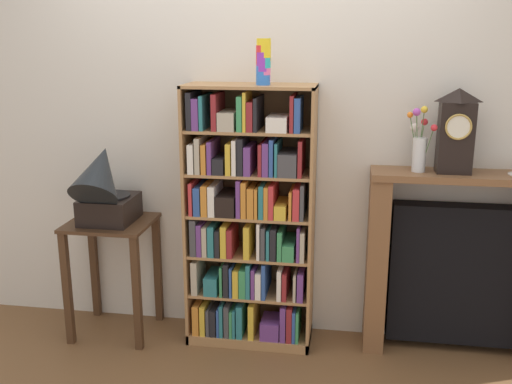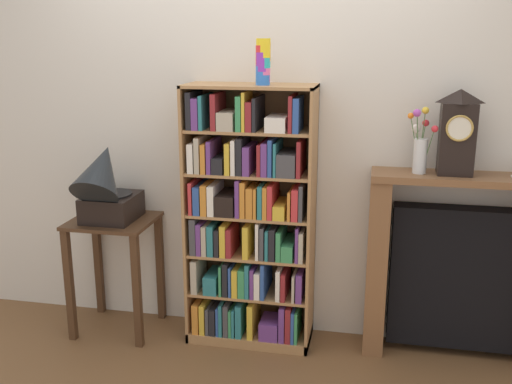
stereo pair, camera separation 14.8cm
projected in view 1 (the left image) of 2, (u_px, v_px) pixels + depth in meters
ground_plane at (248, 345)px, 3.67m from camera, size 7.72×6.40×0.02m
wall_back at (285, 131)px, 3.59m from camera, size 4.72×0.08×2.60m
bookshelf at (248, 225)px, 3.55m from camera, size 0.76×0.34×1.59m
cup_stack at (263, 62)px, 3.26m from camera, size 0.08×0.08×0.25m
side_table_left at (113, 252)px, 3.69m from camera, size 0.51×0.46×0.75m
gramophone at (103, 186)px, 3.51m from camera, size 0.31×0.50×0.56m
fireplace_mantel at (457, 265)px, 3.47m from camera, size 1.06×0.28×1.11m
mantel_clock at (456, 131)px, 3.25m from camera, size 0.19×0.14×0.47m
flower_vase at (419, 145)px, 3.30m from camera, size 0.16×0.15×0.37m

